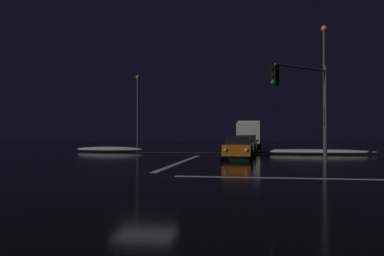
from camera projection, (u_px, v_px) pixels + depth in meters
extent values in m
cube|color=black|center=(145.00, 177.00, 17.44)|extent=(120.00, 120.00, 0.10)
cube|color=white|center=(181.00, 162.00, 25.47)|extent=(0.35, 13.94, 0.01)
cube|color=yellow|center=(206.00, 153.00, 36.92)|extent=(22.00, 0.15, 0.01)
cube|color=white|center=(352.00, 179.00, 16.11)|extent=(13.94, 0.40, 0.01)
ellipsoid|color=white|center=(110.00, 149.00, 38.46)|extent=(6.32, 1.50, 0.49)
ellipsoid|color=white|center=(312.00, 152.00, 34.39)|extent=(10.27, 1.50, 0.42)
cube|color=#C66014|center=(238.00, 149.00, 27.99)|extent=(1.80, 4.20, 0.70)
cube|color=black|center=(238.00, 140.00, 28.20)|extent=(1.60, 2.00, 0.55)
cylinder|color=black|center=(251.00, 156.00, 26.31)|extent=(0.22, 0.64, 0.64)
cylinder|color=black|center=(222.00, 156.00, 26.60)|extent=(0.22, 0.64, 0.64)
cylinder|color=black|center=(252.00, 153.00, 29.37)|extent=(0.22, 0.64, 0.64)
cylinder|color=black|center=(226.00, 153.00, 29.66)|extent=(0.22, 0.64, 0.64)
sphere|color=#F9EFC6|center=(246.00, 150.00, 25.80)|extent=(0.22, 0.22, 0.22)
sphere|color=#F9EFC6|center=(225.00, 150.00, 26.01)|extent=(0.22, 0.22, 0.22)
cube|color=#14512D|center=(244.00, 146.00, 34.08)|extent=(1.80, 4.20, 0.70)
cube|color=black|center=(244.00, 139.00, 34.28)|extent=(1.60, 2.00, 0.55)
cylinder|color=black|center=(254.00, 152.00, 32.40)|extent=(0.22, 0.64, 0.64)
cylinder|color=black|center=(231.00, 151.00, 32.69)|extent=(0.22, 0.64, 0.64)
cylinder|color=black|center=(255.00, 150.00, 35.46)|extent=(0.22, 0.64, 0.64)
cylinder|color=black|center=(234.00, 150.00, 35.75)|extent=(0.22, 0.64, 0.64)
sphere|color=#F9EFC6|center=(251.00, 147.00, 31.88)|extent=(0.22, 0.22, 0.22)
sphere|color=#F9EFC6|center=(234.00, 146.00, 32.09)|extent=(0.22, 0.22, 0.22)
cube|color=maroon|center=(247.00, 144.00, 39.95)|extent=(1.80, 4.20, 0.70)
cube|color=black|center=(248.00, 138.00, 40.16)|extent=(1.60, 2.00, 0.55)
cylinder|color=black|center=(257.00, 149.00, 38.28)|extent=(0.22, 0.64, 0.64)
cylinder|color=black|center=(237.00, 148.00, 38.56)|extent=(0.22, 0.64, 0.64)
cylinder|color=black|center=(257.00, 147.00, 41.33)|extent=(0.22, 0.64, 0.64)
cylinder|color=black|center=(239.00, 147.00, 41.62)|extent=(0.22, 0.64, 0.64)
sphere|color=#F9EFC6|center=(254.00, 144.00, 37.76)|extent=(0.22, 0.22, 0.22)
sphere|color=#F9EFC6|center=(240.00, 144.00, 37.97)|extent=(0.22, 0.22, 0.22)
cube|color=beige|center=(248.00, 134.00, 43.66)|extent=(2.40, 2.20, 2.30)
cube|color=silver|center=(249.00, 133.00, 48.11)|extent=(2.40, 5.00, 2.60)
cylinder|color=black|center=(260.00, 145.00, 44.05)|extent=(0.28, 0.96, 0.96)
cylinder|color=black|center=(237.00, 145.00, 44.44)|extent=(0.28, 0.96, 0.96)
cylinder|color=black|center=(260.00, 144.00, 48.69)|extent=(0.28, 0.96, 0.96)
cylinder|color=black|center=(239.00, 144.00, 49.07)|extent=(0.28, 0.96, 0.96)
sphere|color=#F9EFC6|center=(256.00, 140.00, 42.39)|extent=(0.26, 0.26, 0.26)
sphere|color=#F9EFC6|center=(240.00, 140.00, 42.66)|extent=(0.26, 0.26, 0.26)
cylinder|color=#4C4C51|center=(326.00, 114.00, 24.53)|extent=(0.18, 0.18, 5.73)
cylinder|color=#4C4C51|center=(301.00, 68.00, 23.30)|extent=(3.11, 3.11, 0.12)
cube|color=black|center=(275.00, 76.00, 22.05)|extent=(0.46, 0.46, 1.05)
sphere|color=black|center=(273.00, 69.00, 21.96)|extent=(0.22, 0.22, 0.22)
sphere|color=black|center=(273.00, 75.00, 21.95)|extent=(0.22, 0.22, 0.22)
sphere|color=green|center=(273.00, 82.00, 21.95)|extent=(0.22, 0.22, 0.22)
cylinder|color=#424247|center=(324.00, 94.00, 29.56)|extent=(0.20, 0.20, 9.00)
sphere|color=#F9AD47|center=(324.00, 29.00, 29.61)|extent=(0.44, 0.44, 0.44)
cylinder|color=#424247|center=(138.00, 113.00, 48.32)|extent=(0.20, 0.20, 8.03)
sphere|color=#F9AD47|center=(138.00, 77.00, 48.36)|extent=(0.44, 0.44, 0.44)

